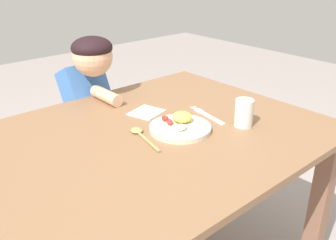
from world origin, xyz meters
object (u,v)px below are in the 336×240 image
spoon (141,134)px  drinking_cup (244,113)px  person (90,123)px  plate (180,126)px  fork (208,116)px

spoon → drinking_cup: 0.40m
spoon → person: size_ratio=0.21×
spoon → plate: bearing=-99.9°
plate → person: (-0.05, 0.60, -0.18)m
plate → fork: size_ratio=1.08×
person → fork: bearing=110.5°
fork → person: (-0.22, 0.58, -0.16)m
plate → fork: bearing=6.6°
spoon → drinking_cup: drinking_cup is taller
fork → spoon: bearing=93.2°
spoon → drinking_cup: size_ratio=1.94×
fork → drinking_cup: bearing=-157.4°
plate → spoon: 0.15m
fork → drinking_cup: 0.16m
drinking_cup → person: person is taller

